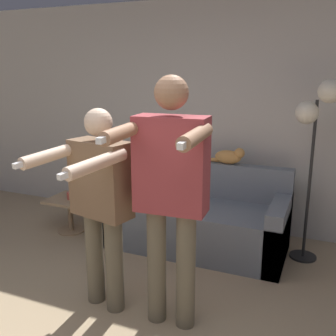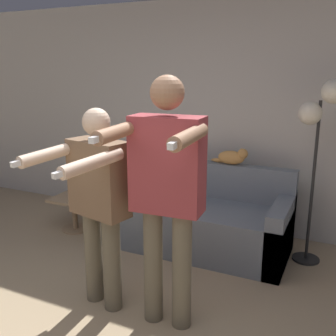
{
  "view_description": "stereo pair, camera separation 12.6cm",
  "coord_description": "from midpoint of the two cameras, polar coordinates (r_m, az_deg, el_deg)",
  "views": [
    {
      "loc": [
        1.41,
        -1.59,
        1.86
      ],
      "look_at": [
        0.12,
        1.43,
        1.01
      ],
      "focal_mm": 42.0,
      "sensor_mm": 36.0,
      "label": 1
    },
    {
      "loc": [
        1.52,
        -1.54,
        1.86
      ],
      "look_at": [
        0.12,
        1.43,
        1.01
      ],
      "focal_mm": 42.0,
      "sensor_mm": 36.0,
      "label": 2
    }
  ],
  "objects": [
    {
      "name": "person_left",
      "position": [
        3.0,
        -9.0,
        -4.1
      ],
      "size": [
        0.64,
        0.76,
        1.58
      ],
      "rotation": [
        0.0,
        0.0,
        -0.22
      ],
      "color": "#6B604C",
      "rests_on": "ground_plane"
    },
    {
      "name": "cat",
      "position": [
        4.21,
        10.24,
        1.59
      ],
      "size": [
        0.4,
        0.14,
        0.18
      ],
      "color": "tan",
      "rests_on": "couch"
    },
    {
      "name": "person_right",
      "position": [
        2.69,
        1.11,
        -2.7
      ],
      "size": [
        0.59,
        0.7,
        1.81
      ],
      "rotation": [
        0.0,
        0.0,
        0.07
      ],
      "color": "#6B604C",
      "rests_on": "ground_plane"
    },
    {
      "name": "cup",
      "position": [
        4.62,
        -12.62,
        -3.76
      ],
      "size": [
        0.09,
        0.09,
        0.08
      ],
      "color": "#B7473D",
      "rests_on": "side_table"
    },
    {
      "name": "couch",
      "position": [
        4.2,
        4.82,
        -7.48
      ],
      "size": [
        1.94,
        0.83,
        0.86
      ],
      "color": "slate",
      "rests_on": "ground_plane"
    },
    {
      "name": "floor_lamp",
      "position": [
        3.86,
        22.09,
        6.69
      ],
      "size": [
        0.39,
        0.26,
        1.76
      ],
      "color": "black",
      "rests_on": "ground_plane"
    },
    {
      "name": "wall_back",
      "position": [
        4.61,
        6.58,
        7.38
      ],
      "size": [
        10.0,
        0.05,
        2.6
      ],
      "color": "beige",
      "rests_on": "ground_plane"
    },
    {
      "name": "side_table",
      "position": [
        4.7,
        -12.71,
        -5.4
      ],
      "size": [
        0.45,
        0.45,
        0.4
      ],
      "color": "#A38460",
      "rests_on": "ground_plane"
    }
  ]
}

